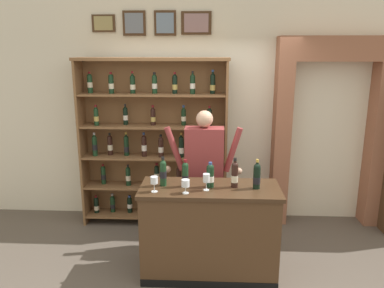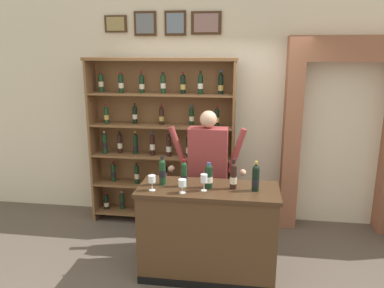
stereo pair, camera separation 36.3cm
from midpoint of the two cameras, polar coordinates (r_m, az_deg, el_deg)
name	(u,v)px [view 1 (the left image)]	position (r m, az deg, el deg)	size (l,w,h in m)	color
ground_plane	(197,273)	(4.32, -1.81, -18.97)	(14.00, 14.00, 0.02)	brown
back_wall	(201,103)	(5.25, -0.57, 6.21)	(12.00, 0.19, 3.25)	beige
wine_shelf	(154,140)	(5.07, -7.82, 0.64)	(1.98, 0.35, 2.25)	brown
archway_doorway	(328,122)	(5.33, 18.12, 3.22)	(1.48, 0.45, 2.52)	#935B42
tasting_counter	(209,231)	(4.06, 0.02, -13.10)	(1.43, 0.60, 0.98)	#4C331E
shopkeeper	(204,164)	(4.43, -0.50, -3.11)	(0.93, 0.22, 1.68)	#2D3347
tasting_bottle_super_tuscan	(163,172)	(3.89, -7.08, -4.30)	(0.07, 0.07, 0.31)	#19381E
tasting_bottle_vin_santo	(185,174)	(3.84, -3.74, -4.63)	(0.07, 0.07, 0.29)	#19381E
tasting_bottle_chianti	(210,175)	(3.83, 0.06, -4.78)	(0.08, 0.08, 0.26)	black
tasting_bottle_riserva	(235,174)	(3.82, 3.79, -4.64)	(0.07, 0.07, 0.31)	black
tasting_bottle_grappa	(257,176)	(3.81, 7.12, -4.85)	(0.07, 0.07, 0.30)	black
wine_glass_spare	(206,179)	(3.74, -0.59, -5.35)	(0.07, 0.07, 0.17)	silver
wine_glass_right	(186,184)	(3.68, -3.83, -6.09)	(0.08, 0.08, 0.14)	silver
wine_glass_left	(154,181)	(3.74, -8.54, -5.57)	(0.07, 0.07, 0.16)	silver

